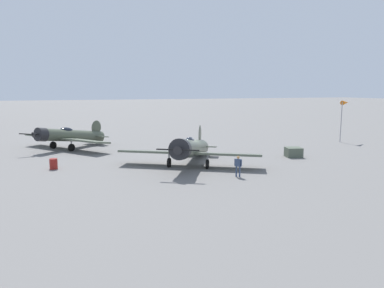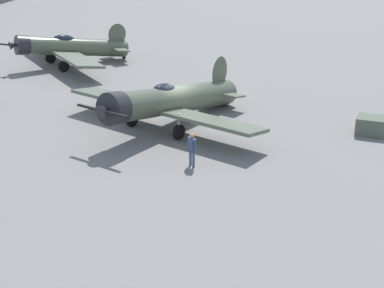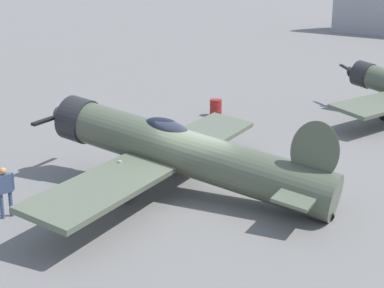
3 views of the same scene
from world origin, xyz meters
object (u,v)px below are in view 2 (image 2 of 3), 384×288
at_px(airplane_mid_apron, 69,47).
at_px(ground_crew_mechanic, 192,146).
at_px(equipment_crate, 371,125).
at_px(airplane_foreground, 170,101).

distance_m(airplane_mid_apron, ground_crew_mechanic, 21.83).
xyz_separation_m(airplane_mid_apron, equipment_crate, (12.86, 20.70, -0.97)).
bearing_deg(airplane_foreground, airplane_mid_apron, -111.91).
relative_size(airplane_foreground, airplane_mid_apron, 1.08).
height_order(airplane_mid_apron, equipment_crate, airplane_mid_apron).
bearing_deg(airplane_foreground, equipment_crate, 121.58).
bearing_deg(airplane_mid_apron, airplane_foreground, 89.88).
bearing_deg(ground_crew_mechanic, airplane_foreground, 72.92).
xyz_separation_m(airplane_foreground, ground_crew_mechanic, (5.39, 1.90, -0.49)).
bearing_deg(airplane_mid_apron, equipment_crate, 110.82).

